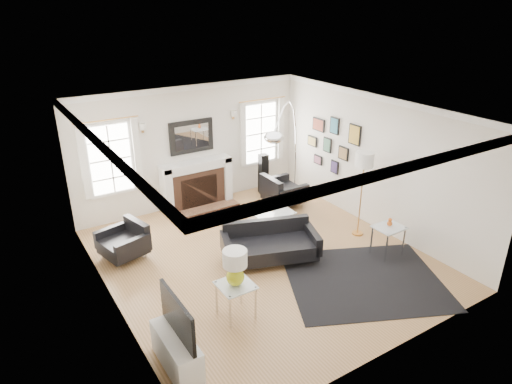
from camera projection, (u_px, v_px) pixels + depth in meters
floor at (262, 258)px, 8.62m from camera, size 6.00×6.00×0.00m
back_wall at (191, 147)px, 10.40m from camera, size 5.50×0.04×2.80m
front_wall at (392, 269)px, 5.74m from camera, size 5.50×0.04×2.80m
left_wall at (107, 229)px, 6.72m from camera, size 0.04×6.00×2.80m
right_wall at (374, 162)px, 9.41m from camera, size 0.04×6.00×2.80m
ceiling at (263, 112)px, 7.52m from camera, size 5.50×6.00×0.02m
crown_molding at (263, 116)px, 7.54m from camera, size 5.50×6.00×0.12m
fireplace at (197, 184)px, 10.58m from camera, size 1.70×0.69×1.11m
mantel_mirror at (192, 137)px, 10.27m from camera, size 1.05×0.07×0.75m
window_left at (110, 159)px, 9.43m from camera, size 1.24×0.15×1.62m
window_right at (261, 133)px, 11.24m from camera, size 1.24×0.15×1.62m
gallery_wall at (332, 141)px, 10.35m from camera, size 0.04×1.73×1.29m
tv_unit at (177, 347)px, 5.97m from camera, size 0.35×1.00×1.09m
area_rug at (364, 280)px, 7.95m from camera, size 3.28×3.06×0.01m
sofa at (269, 244)px, 8.48m from camera, size 1.92×1.34×0.57m
armchair_left at (126, 242)px, 8.55m from camera, size 0.92×0.99×0.56m
armchair_right at (282, 192)px, 10.68m from camera, size 0.84×0.93×0.62m
coffee_table at (270, 212)px, 9.71m from camera, size 0.83×0.83×0.37m
side_table_left at (236, 290)px, 6.89m from camera, size 0.52×0.52×0.57m
nesting_table at (388, 233)px, 8.56m from camera, size 0.54×0.46×0.60m
gourd_lamp at (235, 265)px, 6.72m from camera, size 0.37×0.37×0.59m
orange_vase at (390, 222)px, 8.47m from camera, size 0.10×0.10×0.16m
arc_floor_lamp at (286, 155)px, 9.73m from camera, size 1.89×1.75×2.67m
stick_floor_lamp at (364, 164)px, 8.89m from camera, size 0.36×0.36×1.79m
speaker_tower at (263, 174)px, 11.34m from camera, size 0.21×0.21×1.00m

